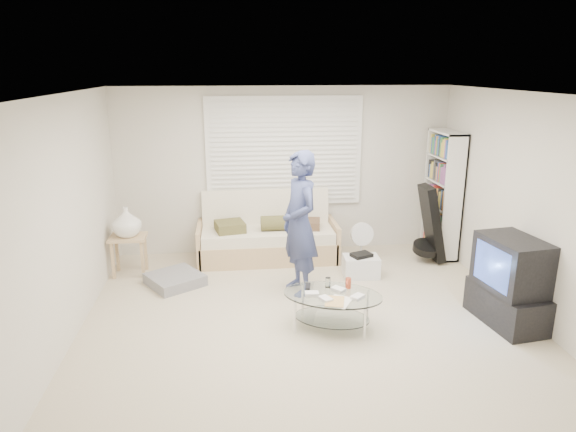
{
  "coord_description": "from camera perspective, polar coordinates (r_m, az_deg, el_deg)",
  "views": [
    {
      "loc": [
        -0.81,
        -5.33,
        2.75
      ],
      "look_at": [
        -0.17,
        0.3,
        1.11
      ],
      "focal_mm": 32.0,
      "sensor_mm": 36.0,
      "label": 1
    }
  ],
  "objects": [
    {
      "name": "ground",
      "position": [
        6.05,
        1.91,
        -10.87
      ],
      "size": [
        5.0,
        5.0,
        0.0
      ],
      "primitive_type": "plane",
      "color": "#B4A88C",
      "rests_on": "ground"
    },
    {
      "name": "room_shell",
      "position": [
        5.97,
        1.38,
        5.35
      ],
      "size": [
        5.02,
        4.52,
        2.51
      ],
      "color": "beige",
      "rests_on": "ground"
    },
    {
      "name": "window_blinds",
      "position": [
        7.67,
        -0.4,
        7.17
      ],
      "size": [
        2.32,
        0.08,
        1.62
      ],
      "color": "silver",
      "rests_on": "ground"
    },
    {
      "name": "futon_sofa",
      "position": [
        7.62,
        -2.31,
        -2.39
      ],
      "size": [
        2.04,
        0.82,
        1.0
      ],
      "color": "tan",
      "rests_on": "ground"
    },
    {
      "name": "grey_floor_pillow",
      "position": [
        6.95,
        -12.45,
        -6.9
      ],
      "size": [
        0.86,
        0.86,
        0.14
      ],
      "primitive_type": "cube",
      "rotation": [
        0.0,
        0.0,
        0.58
      ],
      "color": "slate",
      "rests_on": "ground"
    },
    {
      "name": "side_table",
      "position": [
        7.25,
        -17.48,
        -0.94
      ],
      "size": [
        0.48,
        0.39,
        0.96
      ],
      "color": "tan",
      "rests_on": "ground"
    },
    {
      "name": "bookshelf",
      "position": [
        7.97,
        16.79,
        2.31
      ],
      "size": [
        0.3,
        0.79,
        1.87
      ],
      "color": "white",
      "rests_on": "ground"
    },
    {
      "name": "guitar_case",
      "position": [
        7.71,
        15.57,
        -1.41
      ],
      "size": [
        0.43,
        0.42,
        1.12
      ],
      "color": "black",
      "rests_on": "ground"
    },
    {
      "name": "floor_fan",
      "position": [
        7.65,
        8.16,
        -2.41
      ],
      "size": [
        0.35,
        0.23,
        0.58
      ],
      "color": "white",
      "rests_on": "ground"
    },
    {
      "name": "storage_bin",
      "position": [
        7.09,
        8.11,
        -5.5
      ],
      "size": [
        0.49,
        0.35,
        0.33
      ],
      "color": "white",
      "rests_on": "ground"
    },
    {
      "name": "tv_unit",
      "position": [
        6.17,
        23.36,
        -6.8
      ],
      "size": [
        0.6,
        0.97,
        0.99
      ],
      "color": "black",
      "rests_on": "ground"
    },
    {
      "name": "coffee_table",
      "position": [
        5.65,
        4.98,
        -9.33
      ],
      "size": [
        1.24,
        1.0,
        0.52
      ],
      "color": "silver",
      "rests_on": "ground"
    },
    {
      "name": "standing_person",
      "position": [
        6.3,
        1.3,
        -0.87
      ],
      "size": [
        0.6,
        0.76,
        1.81
      ],
      "primitive_type": "imported",
      "rotation": [
        0.0,
        0.0,
        -1.28
      ],
      "color": "navy",
      "rests_on": "ground"
    }
  ]
}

